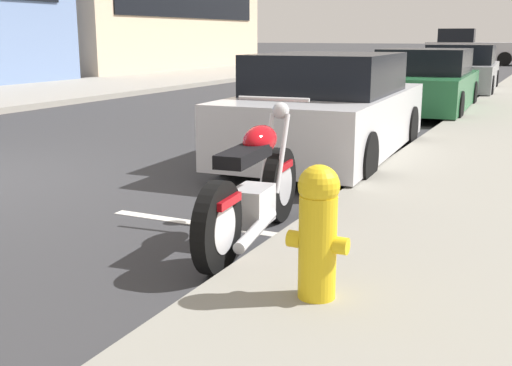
{
  "coord_description": "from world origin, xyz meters",
  "views": [
    {
      "loc": [
        -4.65,
        -6.34,
        1.63
      ],
      "look_at": [
        -0.22,
        -4.2,
        0.49
      ],
      "focal_mm": 44.59,
      "sensor_mm": 36.0,
      "label": 1
    }
  ],
  "objects_px": {
    "parked_motorcycle": "(254,190)",
    "parked_car_far_down_curb": "(461,71)",
    "crossing_truck": "(469,48)",
    "parked_car_mid_block": "(424,83)",
    "fire_hydrant": "(318,228)",
    "parked_car_second_in_row": "(328,111)"
  },
  "relations": [
    {
      "from": "crossing_truck",
      "to": "fire_hydrant",
      "type": "height_order",
      "value": "crossing_truck"
    },
    {
      "from": "parked_motorcycle",
      "to": "parked_car_far_down_curb",
      "type": "xyz_separation_m",
      "value": [
        14.59,
        0.55,
        0.21
      ]
    },
    {
      "from": "parked_car_far_down_curb",
      "to": "crossing_truck",
      "type": "xyz_separation_m",
      "value": [
        19.49,
        2.38,
        0.28
      ]
    },
    {
      "from": "parked_car_second_in_row",
      "to": "parked_car_mid_block",
      "type": "height_order",
      "value": "parked_car_second_in_row"
    },
    {
      "from": "parked_motorcycle",
      "to": "crossing_truck",
      "type": "xyz_separation_m",
      "value": [
        34.08,
        2.93,
        0.49
      ]
    },
    {
      "from": "parked_car_second_in_row",
      "to": "fire_hydrant",
      "type": "relative_size",
      "value": 5.3
    },
    {
      "from": "parked_motorcycle",
      "to": "parked_car_far_down_curb",
      "type": "relative_size",
      "value": 0.47
    },
    {
      "from": "parked_car_second_in_row",
      "to": "crossing_truck",
      "type": "height_order",
      "value": "crossing_truck"
    },
    {
      "from": "fire_hydrant",
      "to": "parked_car_mid_block",
      "type": "bearing_deg",
      "value": 8.1
    },
    {
      "from": "parked_motorcycle",
      "to": "parked_car_far_down_curb",
      "type": "distance_m",
      "value": 14.6
    },
    {
      "from": "parked_motorcycle",
      "to": "parked_car_mid_block",
      "type": "xyz_separation_m",
      "value": [
        9.4,
        0.55,
        0.2
      ]
    },
    {
      "from": "parked_car_second_in_row",
      "to": "parked_car_mid_block",
      "type": "distance_m",
      "value": 5.85
    },
    {
      "from": "parked_car_mid_block",
      "to": "fire_hydrant",
      "type": "distance_m",
      "value": 10.62
    },
    {
      "from": "parked_car_far_down_curb",
      "to": "fire_hydrant",
      "type": "distance_m",
      "value": 15.78
    },
    {
      "from": "parked_car_far_down_curb",
      "to": "fire_hydrant",
      "type": "height_order",
      "value": "parked_car_far_down_curb"
    },
    {
      "from": "parked_motorcycle",
      "to": "crossing_truck",
      "type": "relative_size",
      "value": 0.39
    },
    {
      "from": "parked_car_mid_block",
      "to": "crossing_truck",
      "type": "distance_m",
      "value": 24.8
    },
    {
      "from": "parked_car_mid_block",
      "to": "parked_car_far_down_curb",
      "type": "height_order",
      "value": "parked_car_far_down_curb"
    },
    {
      "from": "fire_hydrant",
      "to": "parked_car_far_down_curb",
      "type": "bearing_deg",
      "value": 5.46
    },
    {
      "from": "parked_motorcycle",
      "to": "parked_car_mid_block",
      "type": "height_order",
      "value": "parked_car_mid_block"
    },
    {
      "from": "parked_car_far_down_curb",
      "to": "fire_hydrant",
      "type": "bearing_deg",
      "value": -177.62
    },
    {
      "from": "crossing_truck",
      "to": "fire_hydrant",
      "type": "distance_m",
      "value": 35.41
    }
  ]
}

